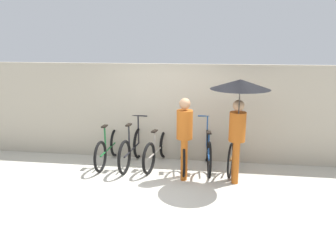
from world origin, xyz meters
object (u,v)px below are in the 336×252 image
object	(u,v)px
parked_bicycle_0	(108,148)
pedestrian_center	(239,101)
parked_bicycle_1	(132,149)
parked_bicycle_2	(158,150)
parked_bicycle_3	(182,150)
pedestrian_leading	(185,133)
parked_bicycle_4	(208,151)
parked_bicycle_5	(234,152)

from	to	relation	value
parked_bicycle_0	pedestrian_center	distance (m)	3.17
parked_bicycle_1	parked_bicycle_2	world-z (taller)	parked_bicycle_2
parked_bicycle_1	parked_bicycle_2	size ratio (longest dim) A/B	1.00
parked_bicycle_2	parked_bicycle_3	bearing A→B (deg)	-83.70
pedestrian_leading	pedestrian_center	size ratio (longest dim) A/B	0.81
parked_bicycle_3	pedestrian_leading	bearing A→B (deg)	-178.90
parked_bicycle_1	parked_bicycle_3	bearing A→B (deg)	-82.73
parked_bicycle_4	pedestrian_center	world-z (taller)	pedestrian_center
parked_bicycle_5	pedestrian_leading	world-z (taller)	pedestrian_leading
parked_bicycle_2	pedestrian_leading	world-z (taller)	pedestrian_leading
parked_bicycle_3	parked_bicycle_5	world-z (taller)	parked_bicycle_5
parked_bicycle_3	pedestrian_center	world-z (taller)	pedestrian_center
parked_bicycle_3	pedestrian_leading	world-z (taller)	pedestrian_leading
parked_bicycle_3	parked_bicycle_4	xyz separation A→B (m)	(0.56, -0.03, -0.00)
parked_bicycle_0	parked_bicycle_2	world-z (taller)	parked_bicycle_0
parked_bicycle_2	parked_bicycle_5	size ratio (longest dim) A/B	1.02
parked_bicycle_0	parked_bicycle_3	bearing A→B (deg)	-88.08
parked_bicycle_3	parked_bicycle_4	world-z (taller)	parked_bicycle_4
parked_bicycle_2	pedestrian_leading	bearing A→B (deg)	-125.16
parked_bicycle_3	parked_bicycle_5	distance (m)	1.13
parked_bicycle_4	parked_bicycle_5	bearing A→B (deg)	-86.67
parked_bicycle_0	parked_bicycle_3	world-z (taller)	parked_bicycle_0
parked_bicycle_2	pedestrian_leading	size ratio (longest dim) A/B	1.04
parked_bicycle_1	parked_bicycle_3	xyz separation A→B (m)	(1.12, 0.06, 0.02)
parked_bicycle_3	parked_bicycle_5	bearing A→B (deg)	-95.24
parked_bicycle_0	pedestrian_center	size ratio (longest dim) A/B	0.83
parked_bicycle_5	parked_bicycle_0	bearing A→B (deg)	102.33
parked_bicycle_3	pedestrian_leading	xyz separation A→B (m)	(0.10, -0.63, 0.57)
parked_bicycle_1	pedestrian_leading	xyz separation A→B (m)	(1.22, -0.57, 0.59)
parked_bicycle_1	pedestrian_leading	size ratio (longest dim) A/B	1.04
parked_bicycle_3	parked_bicycle_4	bearing A→B (deg)	-100.68
parked_bicycle_0	parked_bicycle_1	xyz separation A→B (m)	(0.56, -0.04, 0.02)
pedestrian_leading	parked_bicycle_2	bearing A→B (deg)	-47.08
parked_bicycle_2	parked_bicycle_3	world-z (taller)	parked_bicycle_2
parked_bicycle_2	parked_bicycle_1	bearing A→B (deg)	109.50
parked_bicycle_2	parked_bicycle_4	distance (m)	1.13
parked_bicycle_1	parked_bicycle_2	bearing A→B (deg)	-76.19
parked_bicycle_1	parked_bicycle_5	xyz separation A→B (m)	(2.25, 0.11, 0.01)
parked_bicycle_5	pedestrian_leading	xyz separation A→B (m)	(-1.03, -0.68, 0.58)
parked_bicycle_2	parked_bicycle_4	xyz separation A→B (m)	(1.12, -0.06, 0.04)
parked_bicycle_0	pedestrian_leading	distance (m)	1.98
parked_bicycle_1	pedestrian_center	size ratio (longest dim) A/B	0.84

